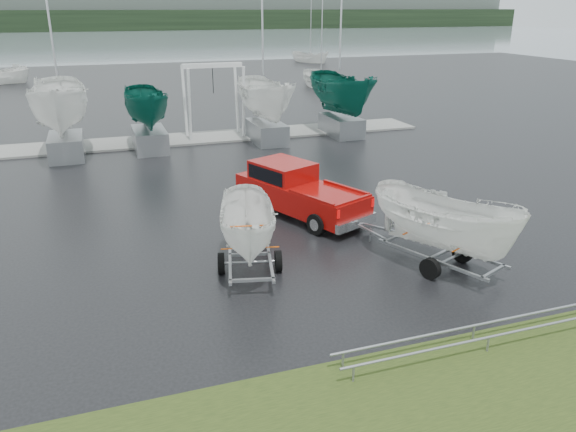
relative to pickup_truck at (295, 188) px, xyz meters
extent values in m
plane|color=black|center=(-2.98, 0.18, -0.93)|extent=(120.00, 120.00, 0.00)
plane|color=gray|center=(-2.98, 100.18, -0.93)|extent=(300.00, 300.00, 0.00)
plane|color=#233013|center=(-2.98, -10.82, -0.92)|extent=(40.00, 40.00, 0.00)
cube|color=gray|center=(-2.98, 13.18, -0.88)|extent=(30.00, 3.00, 0.12)
cube|color=black|center=(-2.98, 170.18, 2.07)|extent=(300.00, 8.00, 6.00)
cube|color=#4C5651|center=(-2.98, 178.18, 4.07)|extent=(300.00, 6.00, 10.00)
cube|color=maroon|center=(0.11, -0.26, -0.21)|extent=(3.69, 5.50, 0.85)
cube|color=maroon|center=(-0.26, 0.60, 0.47)|extent=(2.34, 2.55, 0.76)
cube|color=black|center=(-0.26, 0.60, 0.51)|extent=(2.27, 2.35, 0.49)
cube|color=silver|center=(1.15, -2.71, -0.48)|extent=(1.73, 0.86, 0.31)
cylinder|color=black|center=(-1.34, 0.97, -0.57)|extent=(0.53, 0.77, 0.72)
cylinder|color=black|center=(0.23, 1.64, -0.57)|extent=(0.53, 0.77, 0.72)
cylinder|color=black|center=(-0.01, -2.17, -0.57)|extent=(0.53, 0.77, 0.72)
cylinder|color=black|center=(1.56, -1.50, -0.57)|extent=(0.53, 0.77, 0.72)
cube|color=gray|center=(1.89, -5.87, -0.48)|extent=(1.48, 3.35, 0.08)
cube|color=gray|center=(2.90, -5.44, -0.48)|extent=(1.48, 3.35, 0.08)
cylinder|color=gray|center=(2.47, -5.84, -0.63)|extent=(1.50, 0.70, 0.08)
cylinder|color=black|center=(1.73, -6.15, -0.63)|extent=(0.40, 0.62, 0.60)
cylinder|color=black|center=(3.21, -5.52, -0.63)|extent=(0.40, 0.62, 0.60)
imported|color=white|center=(2.39, -5.65, 1.92)|extent=(2.34, 2.37, 4.71)
cube|color=#E45207|center=(2.08, -4.92, 0.07)|extent=(1.44, 0.64, 0.03)
cube|color=#E45207|center=(2.70, -6.39, 0.07)|extent=(1.44, 0.64, 0.03)
cube|color=gray|center=(-3.31, -3.82, -0.48)|extent=(0.90, 3.52, 0.08)
cube|color=gray|center=(-2.24, -4.07, -0.48)|extent=(0.90, 3.52, 0.08)
cylinder|color=gray|center=(-2.82, -4.14, -0.63)|extent=(1.58, 0.44, 0.08)
cylinder|color=black|center=(-3.60, -3.95, -0.63)|extent=(0.31, 0.63, 0.60)
cylinder|color=black|center=(-2.04, -4.32, -0.63)|extent=(0.31, 0.63, 0.60)
imported|color=white|center=(-2.77, -3.94, 1.65)|extent=(1.89, 1.92, 4.16)
cube|color=#E45207|center=(-2.59, -3.16, 0.07)|extent=(1.52, 0.39, 0.03)
cube|color=#E45207|center=(-2.96, -4.72, 0.07)|extent=(1.52, 0.39, 0.03)
cylinder|color=silver|center=(-1.60, 12.38, 1.07)|extent=(0.16, 0.58, 3.99)
cylinder|color=silver|center=(-1.60, 13.98, 1.07)|extent=(0.16, 0.58, 3.99)
cylinder|color=silver|center=(1.40, 12.38, 1.07)|extent=(0.16, 0.58, 3.99)
cylinder|color=silver|center=(1.40, 13.98, 1.07)|extent=(0.16, 0.58, 3.99)
cube|color=silver|center=(-0.10, 13.18, 3.07)|extent=(3.30, 0.25, 0.25)
cube|color=gray|center=(-7.97, 11.18, -0.38)|extent=(1.60, 3.20, 1.10)
imported|color=white|center=(-7.97, 11.18, 3.77)|extent=(2.71, 2.78, 7.19)
cube|color=gray|center=(-3.92, 11.38, -0.38)|extent=(1.60, 3.20, 1.10)
imported|color=#0B4F41|center=(-3.92, 11.38, 3.00)|extent=(2.12, 2.18, 5.65)
cube|color=gray|center=(2.35, 11.18, -0.38)|extent=(1.60, 3.20, 1.10)
imported|color=white|center=(2.35, 11.18, 3.34)|extent=(2.38, 2.45, 6.33)
cylinder|color=#B2B2B7|center=(2.35, 11.68, 6.13)|extent=(0.10, 0.10, 7.00)
cube|color=gray|center=(6.95, 11.48, -0.38)|extent=(1.60, 3.20, 1.10)
imported|color=#0B4F41|center=(6.95, 11.48, 3.48)|extent=(2.49, 2.55, 6.61)
cylinder|color=#B2B2B7|center=(6.95, 11.98, 6.23)|extent=(0.10, 0.10, 7.00)
cylinder|color=gray|center=(1.02, -9.57, -0.58)|extent=(7.00, 0.06, 0.06)
cylinder|color=gray|center=(1.02, -9.07, -0.58)|extent=(7.00, 0.06, 0.06)
imported|color=white|center=(13.66, 31.08, -0.93)|extent=(2.60, 2.66, 6.50)
cylinder|color=#B2B2B7|center=(13.66, 31.08, 3.07)|extent=(0.08, 0.08, 8.00)
imported|color=white|center=(21.56, 54.17, -0.93)|extent=(3.16, 3.19, 6.24)
cylinder|color=#B2B2B7|center=(21.56, 54.17, 3.07)|extent=(0.08, 0.08, 8.00)
camera|label=1|loc=(-6.45, -17.97, 6.10)|focal=35.00mm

